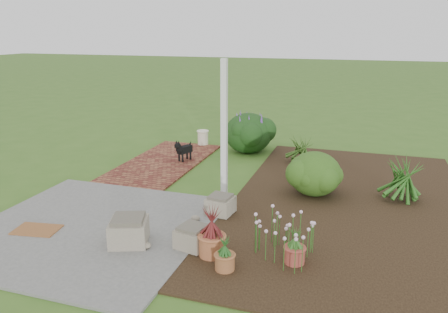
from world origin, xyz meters
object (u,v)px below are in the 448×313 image
(evergreen_shrub, at_px, (315,173))
(cream_ceramic_urn, at_px, (203,138))
(stone_trough_near, at_px, (129,232))
(black_dog, at_px, (183,149))

(evergreen_shrub, bearing_deg, cream_ceramic_urn, 139.92)
(stone_trough_near, bearing_deg, evergreen_shrub, 51.34)
(stone_trough_near, xyz_separation_m, evergreen_shrub, (2.25, 2.81, 0.23))
(black_dog, bearing_deg, cream_ceramic_urn, 115.56)
(black_dog, xyz_separation_m, cream_ceramic_urn, (-0.11, 1.55, -0.10))
(stone_trough_near, xyz_separation_m, black_dog, (-0.87, 3.97, 0.11))
(evergreen_shrub, bearing_deg, stone_trough_near, -128.66)
(stone_trough_near, height_order, black_dog, black_dog)
(stone_trough_near, relative_size, evergreen_shrub, 0.53)
(black_dog, xyz_separation_m, evergreen_shrub, (3.12, -1.16, 0.12))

